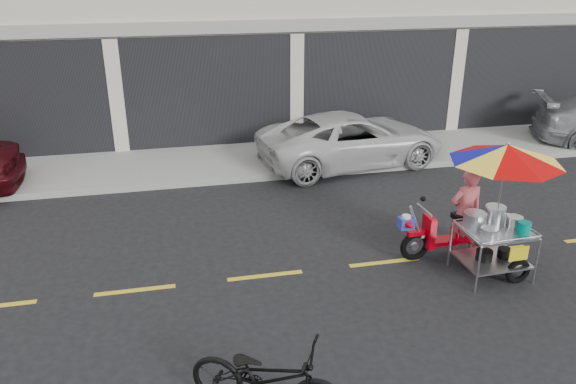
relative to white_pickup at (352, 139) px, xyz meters
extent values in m
plane|color=black|center=(-0.95, -4.70, -0.63)|extent=(90.00, 90.00, 0.00)
cube|color=gray|center=(-0.95, 0.80, -0.55)|extent=(45.00, 3.00, 0.15)
cube|color=black|center=(-0.95, 1.77, 0.82)|extent=(35.28, 0.06, 2.90)
cube|color=gray|center=(-0.95, 1.75, 2.47)|extent=(36.00, 0.12, 0.30)
cube|color=gold|center=(-0.95, -4.70, -0.62)|extent=(42.00, 0.10, 0.01)
imported|color=silver|center=(0.00, 0.00, 0.00)|extent=(4.76, 2.73, 1.25)
imported|color=black|center=(-3.42, -7.53, -0.16)|extent=(1.85, 1.41, 0.93)
torus|color=black|center=(-0.44, -4.72, -0.37)|extent=(0.52, 0.12, 0.52)
torus|color=black|center=(0.91, -4.67, -0.37)|extent=(0.52, 0.12, 0.52)
cylinder|color=#9EA0A5|center=(-0.44, -4.72, -0.37)|extent=(0.13, 0.06, 0.13)
cylinder|color=#9EA0A5|center=(0.91, -4.67, -0.37)|extent=(0.13, 0.06, 0.13)
cube|color=#B5010F|center=(-0.44, -4.72, -0.13)|extent=(0.29, 0.12, 0.07)
cylinder|color=#9EA0A5|center=(-0.44, -4.72, 0.01)|extent=(0.33, 0.06, 0.73)
cube|color=#B5010F|center=(-0.22, -4.71, -0.13)|extent=(0.12, 0.31, 0.54)
cube|color=#B5010F|center=(0.19, -4.70, -0.34)|extent=(0.73, 0.28, 0.07)
cube|color=#B5010F|center=(0.60, -4.68, -0.13)|extent=(0.69, 0.26, 0.36)
cube|color=black|center=(0.51, -4.68, 0.08)|extent=(0.60, 0.24, 0.09)
cylinder|color=#9EA0A5|center=(-0.34, -4.72, 0.28)|extent=(0.05, 0.50, 0.03)
sphere|color=black|center=(-0.29, -4.53, 0.39)|extent=(0.09, 0.09, 0.09)
cylinder|color=white|center=(-0.34, -4.72, -0.19)|extent=(0.11, 0.11, 0.05)
cube|color=#283693|center=(-0.64, -4.73, 0.08)|extent=(0.24, 0.21, 0.18)
cylinder|color=white|center=(-0.64, -4.73, 0.19)|extent=(0.15, 0.15, 0.05)
cone|color=#B5010F|center=(-0.64, -4.88, 0.10)|extent=(0.17, 0.21, 0.16)
torus|color=black|center=(0.82, -5.72, -0.43)|extent=(0.42, 0.11, 0.42)
cylinder|color=#9EA0A5|center=(0.05, -5.84, -0.24)|extent=(0.03, 0.03, 0.77)
cylinder|color=#9EA0A5|center=(0.02, -5.02, -0.24)|extent=(0.03, 0.03, 0.77)
cylinder|color=#9EA0A5|center=(1.05, -5.80, -0.24)|extent=(0.03, 0.03, 0.77)
cylinder|color=#9EA0A5|center=(1.02, -4.98, -0.24)|extent=(0.03, 0.03, 0.77)
cube|color=#9EA0A5|center=(0.53, -5.41, -0.35)|extent=(1.03, 0.85, 0.03)
cube|color=#9EA0A5|center=(0.53, -5.41, 0.14)|extent=(1.03, 0.85, 0.04)
cylinder|color=#9EA0A5|center=(0.55, -5.82, 0.20)|extent=(1.00, 0.06, 0.02)
cylinder|color=#9EA0A5|center=(0.52, -5.00, 0.20)|extent=(1.00, 0.06, 0.02)
cylinder|color=#9EA0A5|center=(0.04, -5.43, 0.20)|extent=(0.05, 0.82, 0.02)
cylinder|color=#9EA0A5|center=(1.03, -5.39, 0.20)|extent=(0.05, 0.82, 0.02)
cylinder|color=#9EA0A5|center=(0.52, -5.00, -0.35)|extent=(0.06, 0.68, 0.04)
cylinder|color=#9EA0A5|center=(0.52, -5.00, 0.10)|extent=(0.06, 0.68, 0.04)
cube|color=gold|center=(0.68, -5.84, -0.04)|extent=(0.32, 0.03, 0.23)
cylinder|color=#B7B7BC|center=(0.26, -5.24, 0.27)|extent=(0.36, 0.36, 0.22)
cylinder|color=#B7B7BC|center=(0.62, -5.21, 0.30)|extent=(0.32, 0.32, 0.28)
cylinder|color=#B7B7BC|center=(0.88, -5.35, 0.24)|extent=(0.25, 0.25, 0.14)
cylinder|color=#B7B7BC|center=(0.31, -5.58, 0.22)|extent=(0.25, 0.25, 0.12)
cylinder|color=#007968|center=(0.86, -5.62, 0.26)|extent=(0.21, 0.21, 0.20)
cylinder|color=black|center=(0.40, -5.41, -0.26)|extent=(0.26, 0.26, 0.16)
cylinder|color=black|center=(0.76, -5.40, -0.27)|extent=(0.23, 0.23, 0.15)
cylinder|color=#9EA0A5|center=(0.58, -5.32, 0.82)|extent=(0.02, 0.02, 1.36)
sphere|color=#9EA0A5|center=(0.58, -5.32, 1.52)|extent=(0.05, 0.05, 0.05)
imported|color=#C84E56|center=(0.42, -4.69, 0.14)|extent=(0.57, 0.39, 1.54)
camera|label=1|loc=(-4.22, -12.27, 4.03)|focal=35.00mm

